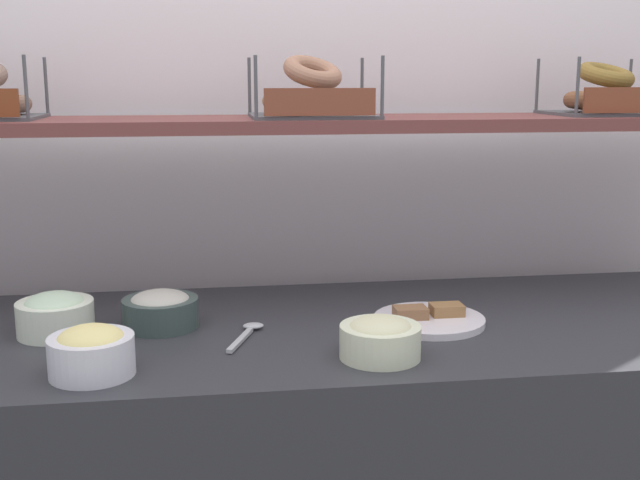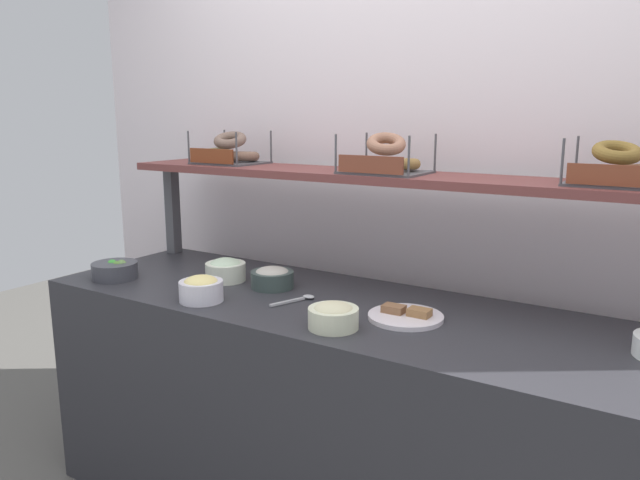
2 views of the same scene
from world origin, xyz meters
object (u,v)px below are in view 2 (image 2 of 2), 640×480
(bowl_scallion_spread, at_px, (226,270))
(bowl_veggie_mix, at_px, (115,270))
(bagel_basket_cinnamon_raisin, at_px, (615,170))
(bagel_basket_everything, at_px, (385,160))
(bagel_basket_poppy, at_px, (230,153))
(bowl_potato_salad, at_px, (333,316))
(serving_plate_white, at_px, (406,316))
(serving_spoon_near_plate, at_px, (299,299))
(bowl_tuna_salad, at_px, (272,277))
(bowl_egg_salad, at_px, (201,288))

(bowl_scallion_spread, bearing_deg, bowl_veggie_mix, -151.74)
(bagel_basket_cinnamon_raisin, bearing_deg, bagel_basket_everything, -177.75)
(bagel_basket_poppy, bearing_deg, bowl_veggie_mix, -113.01)
(bowl_veggie_mix, height_order, bowl_potato_salad, bowl_potato_salad)
(bowl_potato_salad, relative_size, bowl_scallion_spread, 0.99)
(bagel_basket_everything, bearing_deg, serving_plate_white, -51.04)
(bowl_potato_salad, height_order, serving_spoon_near_plate, bowl_potato_salad)
(bowl_tuna_salad, relative_size, serving_plate_white, 0.67)
(bowl_potato_salad, relative_size, serving_plate_white, 0.64)
(bowl_potato_salad, bearing_deg, bagel_basket_cinnamon_raisin, 35.99)
(bowl_scallion_spread, xyz_separation_m, bagel_basket_everything, (0.57, 0.23, 0.43))
(bowl_scallion_spread, height_order, bagel_basket_cinnamon_raisin, bagel_basket_cinnamon_raisin)
(bowl_potato_salad, relative_size, serving_spoon_near_plate, 0.92)
(bowl_egg_salad, relative_size, bagel_basket_poppy, 0.54)
(bowl_veggie_mix, bearing_deg, bowl_tuna_salad, 20.80)
(bowl_egg_salad, bearing_deg, bowl_veggie_mix, 175.69)
(bowl_tuna_salad, height_order, bowl_potato_salad, bowl_potato_salad)
(bagel_basket_everything, bearing_deg, bowl_egg_salad, -134.32)
(serving_spoon_near_plate, height_order, bagel_basket_cinnamon_raisin, bagel_basket_cinnamon_raisin)
(bowl_scallion_spread, height_order, serving_plate_white, bowl_scallion_spread)
(serving_plate_white, bearing_deg, bowl_tuna_salad, 173.93)
(bowl_tuna_salad, height_order, bowl_scallion_spread, bowl_scallion_spread)
(bowl_potato_salad, distance_m, bagel_basket_cinnamon_raisin, 0.95)
(bowl_tuna_salad, xyz_separation_m, bowl_scallion_spread, (-0.21, -0.02, 0.00))
(serving_plate_white, bearing_deg, bagel_basket_everything, 128.96)
(bowl_tuna_salad, height_order, bowl_egg_salad, bowl_egg_salad)
(serving_plate_white, height_order, bagel_basket_cinnamon_raisin, bagel_basket_cinnamon_raisin)
(bowl_tuna_salad, height_order, serving_plate_white, bowl_tuna_salad)
(serving_plate_white, bearing_deg, bagel_basket_poppy, 162.55)
(bowl_potato_salad, xyz_separation_m, bowl_scallion_spread, (-0.63, 0.24, 0.00))
(bowl_egg_salad, xyz_separation_m, bowl_scallion_spread, (-0.10, 0.25, -0.00))
(bowl_scallion_spread, height_order, serving_spoon_near_plate, bowl_scallion_spread)
(bowl_egg_salad, bearing_deg, bagel_basket_cinnamon_raisin, 22.67)
(bagel_basket_poppy, bearing_deg, bowl_tuna_salad, -31.43)
(bagel_basket_everything, bearing_deg, bowl_scallion_spread, -158.19)
(bowl_egg_salad, bearing_deg, bagel_basket_everything, 45.68)
(bowl_potato_salad, bearing_deg, bowl_scallion_spread, 159.61)
(bowl_tuna_salad, xyz_separation_m, bagel_basket_poppy, (-0.40, 0.25, 0.44))
(bowl_potato_salad, distance_m, bagel_basket_everything, 0.64)
(bowl_tuna_salad, distance_m, serving_plate_white, 0.58)
(serving_plate_white, relative_size, bagel_basket_cinnamon_raisin, 0.85)
(bowl_tuna_salad, xyz_separation_m, bowl_egg_salad, (-0.11, -0.27, 0.01))
(serving_spoon_near_plate, distance_m, bagel_basket_cinnamon_raisin, 1.08)
(serving_spoon_near_plate, relative_size, bagel_basket_everything, 0.57)
(bowl_scallion_spread, relative_size, bagel_basket_poppy, 0.55)
(bowl_veggie_mix, distance_m, bowl_tuna_salad, 0.65)
(bowl_veggie_mix, height_order, serving_spoon_near_plate, bowl_veggie_mix)
(bowl_veggie_mix, distance_m, serving_spoon_near_plate, 0.80)
(bowl_egg_salad, xyz_separation_m, serving_plate_white, (0.68, 0.21, -0.03))
(bowl_tuna_salad, distance_m, bowl_potato_salad, 0.49)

